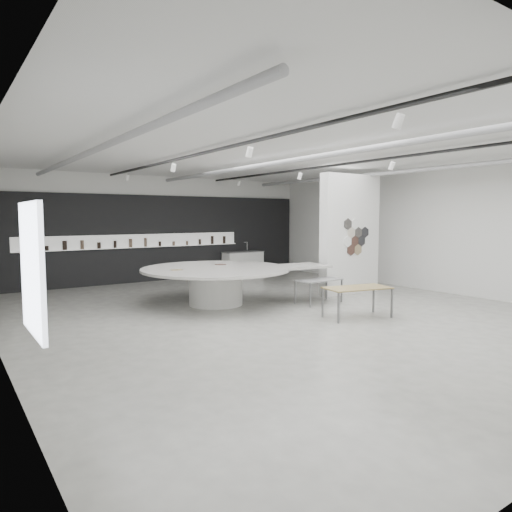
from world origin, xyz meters
TOP-DOWN VIEW (x-y plane):
  - room at (-0.09, -0.00)m, footprint 12.02×14.02m
  - back_wall_display at (-0.08, 6.93)m, footprint 11.80×0.27m
  - partition_column at (3.50, 1.00)m, footprint 2.20×0.38m
  - display_island at (-0.69, 1.70)m, footprint 5.18×4.29m
  - sample_table_wood at (1.15, -1.49)m, footprint 1.64×1.07m
  - sample_table_stone at (1.61, 0.31)m, footprint 1.30×0.70m
  - kitchen_counter at (3.21, 6.51)m, footprint 1.66×0.66m

SIDE VIEW (x-z plane):
  - kitchen_counter at x=3.21m, z-range -0.18..1.13m
  - sample_table_stone at x=1.61m, z-range 0.27..0.92m
  - display_island at x=-0.69m, z-range 0.15..1.15m
  - sample_table_wood at x=1.15m, z-range 0.30..1.01m
  - back_wall_display at x=-0.08m, z-range -0.01..3.09m
  - partition_column at x=3.50m, z-range 0.00..3.60m
  - room at x=-0.09m, z-range 0.16..3.98m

